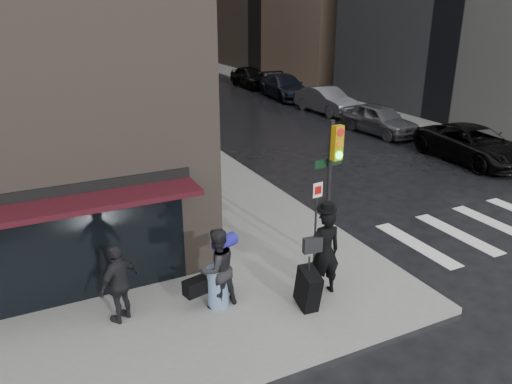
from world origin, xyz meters
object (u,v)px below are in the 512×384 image
(man_overcoat, at_px, (321,258))
(man_greycoat, at_px, (119,283))
(man_jeans, at_px, (217,268))
(parked_car_0, at_px, (474,144))
(fire_hydrant, at_px, (211,190))
(parked_car_1, at_px, (379,119))
(parked_car_4, at_px, (251,77))
(parked_car_3, at_px, (284,87))
(parked_car_2, at_px, (326,100))
(traffic_light, at_px, (331,174))

(man_overcoat, relative_size, man_greycoat, 1.31)
(man_jeans, relative_size, parked_car_0, 0.34)
(man_jeans, bearing_deg, fire_hydrant, -123.17)
(parked_car_1, xyz_separation_m, parked_car_4, (0.70, 16.84, 0.04))
(parked_car_3, bearing_deg, fire_hydrant, -120.89)
(man_greycoat, xyz_separation_m, parked_car_0, (16.07, 5.15, -0.27))
(man_greycoat, relative_size, parked_car_0, 0.32)
(man_greycoat, distance_m, parked_car_4, 32.04)
(man_greycoat, bearing_deg, fire_hydrant, -158.62)
(man_jeans, bearing_deg, man_greycoat, -24.46)
(parked_car_4, bearing_deg, parked_car_3, -90.50)
(fire_hydrant, height_order, parked_car_2, parked_car_2)
(parked_car_1, height_order, parked_car_3, parked_car_3)
(fire_hydrant, bearing_deg, parked_car_3, 53.62)
(man_greycoat, distance_m, parked_car_3, 27.33)
(parked_car_1, distance_m, parked_car_2, 5.63)
(man_greycoat, height_order, fire_hydrant, man_greycoat)
(man_overcoat, distance_m, parked_car_0, 13.36)
(parked_car_0, bearing_deg, parked_car_1, 99.00)
(traffic_light, bearing_deg, man_jeans, -176.43)
(man_jeans, distance_m, fire_hydrant, 6.53)
(man_greycoat, distance_m, parked_car_2, 22.93)
(man_greycoat, distance_m, traffic_light, 5.47)
(traffic_light, xyz_separation_m, fire_hydrant, (-1.02, 5.52, -2.10))
(man_jeans, xyz_separation_m, traffic_light, (3.25, 0.58, 1.47))
(parked_car_0, xyz_separation_m, parked_car_1, (-0.50, 5.61, 0.02))
(parked_car_0, distance_m, parked_car_4, 22.45)
(man_greycoat, bearing_deg, parked_car_4, -152.58)
(parked_car_1, relative_size, parked_car_2, 0.96)
(parked_car_2, height_order, parked_car_3, parked_car_3)
(fire_hydrant, distance_m, parked_car_3, 20.24)
(man_greycoat, bearing_deg, traffic_light, 149.91)
(man_overcoat, distance_m, man_greycoat, 4.37)
(man_jeans, height_order, man_greycoat, man_jeans)
(parked_car_0, relative_size, parked_car_4, 1.13)
(man_overcoat, xyz_separation_m, parked_car_1, (11.32, 11.82, -0.33))
(parked_car_1, bearing_deg, traffic_light, -138.67)
(man_overcoat, xyz_separation_m, parked_car_0, (11.83, 6.21, -0.35))
(man_overcoat, height_order, man_greycoat, man_overcoat)
(parked_car_3, height_order, parked_car_4, same)
(man_overcoat, bearing_deg, parked_car_3, -111.39)
(parked_car_1, relative_size, parked_car_3, 0.81)
(parked_car_0, distance_m, parked_car_3, 16.84)
(parked_car_3, bearing_deg, parked_car_2, -86.35)
(man_jeans, relative_size, parked_car_2, 0.39)
(parked_car_2, xyz_separation_m, parked_car_4, (0.21, 11.23, 0.04))
(parked_car_2, relative_size, parked_car_4, 0.99)
(man_overcoat, relative_size, man_jeans, 1.23)
(man_jeans, distance_m, parked_car_1, 17.58)
(traffic_light, height_order, fire_hydrant, traffic_light)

